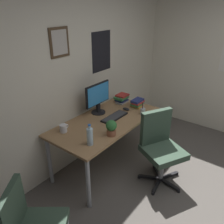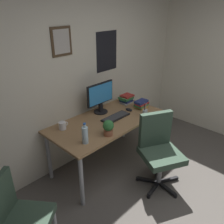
{
  "view_description": "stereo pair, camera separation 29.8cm",
  "coord_description": "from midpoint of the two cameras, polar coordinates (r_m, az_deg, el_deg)",
  "views": [
    {
      "loc": [
        -2.05,
        -0.06,
        2.17
      ],
      "look_at": [
        0.09,
        1.58,
        0.87
      ],
      "focal_mm": 37.21,
      "sensor_mm": 36.0,
      "label": 1
    },
    {
      "loc": [
        -1.85,
        -0.29,
        2.17
      ],
      "look_at": [
        0.09,
        1.58,
        0.87
      ],
      "focal_mm": 37.21,
      "sensor_mm": 36.0,
      "label": 2
    }
  ],
  "objects": [
    {
      "name": "book_stack_left",
      "position": [
        3.48,
        9.67,
        1.85
      ],
      "size": [
        0.21,
        0.16,
        0.12
      ],
      "color": "gold",
      "rests_on": "desk"
    },
    {
      "name": "water_bottle",
      "position": [
        2.57,
        -3.35,
        -5.71
      ],
      "size": [
        0.07,
        0.07,
        0.25
      ],
      "color": "silver",
      "rests_on": "desk"
    },
    {
      "name": "side_chair",
      "position": [
        2.27,
        -18.62,
        -23.37
      ],
      "size": [
        0.59,
        0.59,
        0.88
      ],
      "color": "#334738",
      "rests_on": "ground_plane"
    },
    {
      "name": "monitor",
      "position": [
        3.23,
        -0.25,
        3.76
      ],
      "size": [
        0.46,
        0.2,
        0.43
      ],
      "color": "black",
      "rests_on": "desk"
    },
    {
      "name": "book_stack_right",
      "position": [
        3.62,
        5.91,
        3.19
      ],
      "size": [
        0.21,
        0.17,
        0.13
      ],
      "color": "gray",
      "rests_on": "desk"
    },
    {
      "name": "wall_back",
      "position": [
        3.15,
        -6.05,
        9.57
      ],
      "size": [
        4.4,
        0.1,
        2.6
      ],
      "color": "beige",
      "rests_on": "ground_plane"
    },
    {
      "name": "pen_cup",
      "position": [
        3.24,
        10.71,
        -0.22
      ],
      "size": [
        0.07,
        0.07,
        0.2
      ],
      "color": "#9EA0A5",
      "rests_on": "desk"
    },
    {
      "name": "desk",
      "position": [
        3.14,
        1.4,
        -3.16
      ],
      "size": [
        1.59,
        0.78,
        0.72
      ],
      "color": "#936D47",
      "rests_on": "ground_plane"
    },
    {
      "name": "potted_plant",
      "position": [
        2.72,
        2.21,
        -3.85
      ],
      "size": [
        0.13,
        0.13,
        0.2
      ],
      "color": "brown",
      "rests_on": "desk"
    },
    {
      "name": "keyboard",
      "position": [
        3.16,
        3.6,
        -1.32
      ],
      "size": [
        0.43,
        0.15,
        0.03
      ],
      "color": "black",
      "rests_on": "desk"
    },
    {
      "name": "office_chair",
      "position": [
        2.99,
        14.27,
        -8.51
      ],
      "size": [
        0.62,
        0.62,
        0.95
      ],
      "color": "#334738",
      "rests_on": "ground_plane"
    },
    {
      "name": "coffee_mug_near",
      "position": [
        2.91,
        -9.21,
        -3.39
      ],
      "size": [
        0.13,
        0.09,
        0.1
      ],
      "color": "white",
      "rests_on": "desk"
    },
    {
      "name": "computer_mouse",
      "position": [
        3.38,
        6.73,
        0.5
      ],
      "size": [
        0.06,
        0.11,
        0.04
      ],
      "color": "black",
      "rests_on": "desk"
    }
  ]
}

